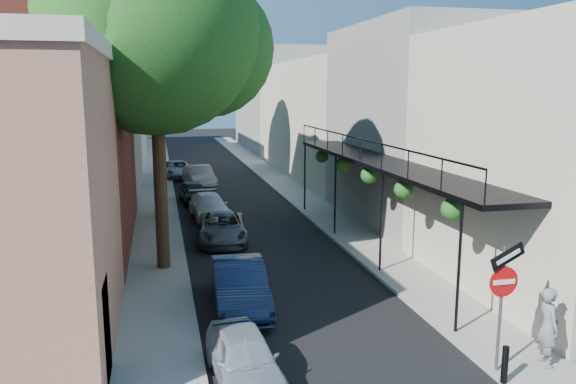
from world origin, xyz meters
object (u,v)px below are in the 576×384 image
parked_car_a (244,358)px  parked_car_g (177,169)px  parked_car_b (240,285)px  parked_car_d (209,206)px  oak_near (168,35)px  oak_mid (164,69)px  sign_post (503,287)px  parked_car_f (199,177)px  pedestrian (548,327)px  bollard (505,365)px  parked_car_c (223,228)px  parked_car_e (194,192)px  oak_far (162,54)px

parked_car_a → parked_car_g: parked_car_g is taller
parked_car_b → parked_car_g: size_ratio=0.97×
parked_car_g → parked_car_d: bearing=-90.8°
oak_near → oak_mid: 8.01m
sign_post → parked_car_a: size_ratio=0.91×
parked_car_f → pedestrian: size_ratio=2.39×
parked_car_a → parked_car_b: parked_car_b is taller
oak_near → bollard: bearing=-56.9°
oak_mid → parked_car_g: oak_mid is taller
parked_car_d → parked_car_g: size_ratio=0.94×
parked_car_c → oak_mid: bearing=117.0°
parked_car_g → oak_near: bearing=-97.6°
parked_car_b → parked_car_d: (0.19, 11.55, -0.10)m
parked_car_e → parked_car_g: 9.13m
pedestrian → oak_mid: bearing=33.3°
parked_car_e → pedestrian: size_ratio=1.93×
parked_car_f → parked_car_g: bearing=98.0°
bollard → parked_car_d: 17.68m
parked_car_a → parked_car_e: size_ratio=0.95×
bollard → oak_mid: 19.96m
oak_near → parked_car_d: bearing=76.1°
pedestrian → parked_car_c: bearing=34.2°
sign_post → parked_car_e: size_ratio=0.87×
bollard → oak_far: size_ratio=0.07×
oak_mid → parked_car_e: bearing=67.8°
bollard → oak_far: bearing=103.4°
sign_post → bollard: bearing=-108.6°
parked_car_c → parked_car_e: parked_car_e is taller
parked_car_e → oak_far: bearing=97.4°
sign_post → parked_car_g: (-5.76, 29.74, -1.45)m
oak_near → parked_car_d: size_ratio=2.86×
oak_far → parked_car_c: 16.12m
parked_car_c → parked_car_e: size_ratio=1.20×
oak_mid → parked_car_c: (2.02, -5.00, -6.48)m
sign_post → oak_far: bearing=103.9°
pedestrian → parked_car_a: bearing=90.8°
oak_near → parked_car_g: bearing=87.9°
sign_post → bollard: size_ratio=3.74×
parked_car_c → oak_near: bearing=-118.5°
bollard → parked_car_c: size_ratio=0.19×
oak_far → pedestrian: oak_far is taller
parked_car_d → parked_car_f: bearing=84.4°
oak_far → parked_car_e: bearing=-77.0°
sign_post → parked_car_e: 21.32m
bollard → parked_car_b: (-4.74, 5.54, 0.16)m
parked_car_a → parked_car_f: size_ratio=0.77×
sign_post → oak_far: 27.80m
parked_car_d → parked_car_f: (0.15, 8.58, 0.12)m
parked_car_b → parked_car_g: 24.69m
parked_car_c → parked_car_b: bearing=-87.7°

